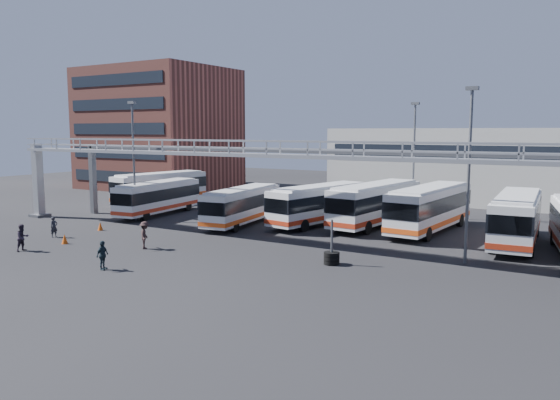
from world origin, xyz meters
The scene contains 21 objects.
ground centered at (0.00, 0.00, 0.00)m, with size 140.00×140.00×0.00m, color black.
gantry centered at (0.00, 5.87, 5.51)m, with size 51.40×5.15×7.10m.
apartment_building centered at (-34.00, 30.00, 8.00)m, with size 18.00×15.00×16.00m, color brown.
warehouse centered at (12.00, 38.00, 4.00)m, with size 42.00×14.00×8.00m, color #9E9E99.
light_pole_left centered at (-16.00, 8.00, 5.73)m, with size 0.70×0.35×10.21m.
light_pole_mid centered at (12.00, 7.00, 5.73)m, with size 0.70×0.35×10.21m.
light_pole_back centered at (4.00, 22.00, 5.73)m, with size 0.70×0.35×10.21m.
bus_0 centered at (-21.90, 17.27, 1.84)m, with size 3.94×11.18×3.33m.
bus_1 centered at (-16.59, 11.43, 1.71)m, with size 3.56×10.40×3.10m.
bus_3 centered at (-6.81, 11.02, 1.70)m, with size 3.72×10.34×3.07m.
bus_4 centered at (-1.36, 14.40, 1.82)m, with size 4.44×11.10×3.29m.
bus_5 centered at (2.84, 16.10, 1.94)m, with size 3.78×11.74×3.50m.
bus_6 centered at (7.34, 15.87, 1.95)m, with size 3.49×11.76×3.53m.
bus_7 centered at (13.71, 14.20, 1.92)m, with size 3.45×11.59×3.47m.
pedestrian_a centered at (-15.45, -0.52, 0.76)m, with size 0.56×0.37×1.53m, color black.
pedestrian_b centered at (-13.19, -4.49, 0.88)m, with size 0.85×0.66×1.75m, color #28202D.
pedestrian_c centered at (-6.91, 0.09, 0.91)m, with size 1.18×0.68×1.83m, color #2E1F1E.
pedestrian_d centered at (-4.93, -5.13, 0.82)m, with size 0.97×0.40×1.65m, color #1C2A32.
cone_left centered at (-12.82, -1.63, 0.34)m, with size 0.42×0.42×0.67m, color #CE4A0B.
cone_right centered at (-14.83, 3.15, 0.33)m, with size 0.41×0.41×0.65m, color #CE4A0B.
tire_stack centered at (5.44, 2.66, 0.44)m, with size 0.92×0.92×2.63m.
Camera 1 is at (19.01, -25.37, 7.69)m, focal length 35.00 mm.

